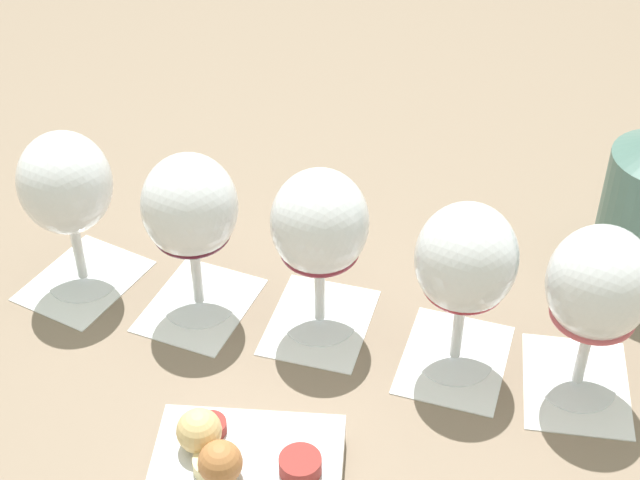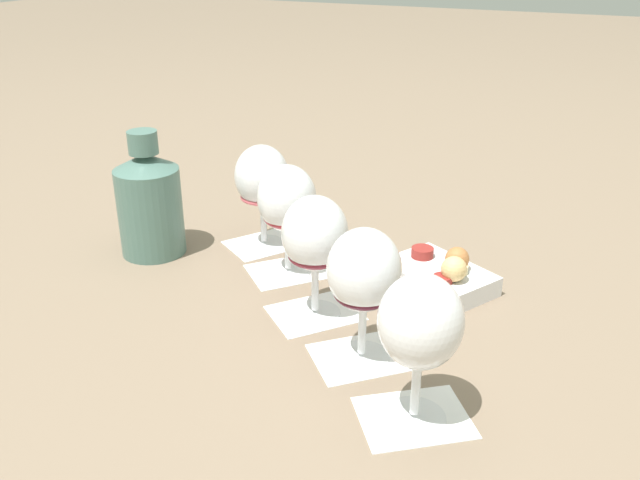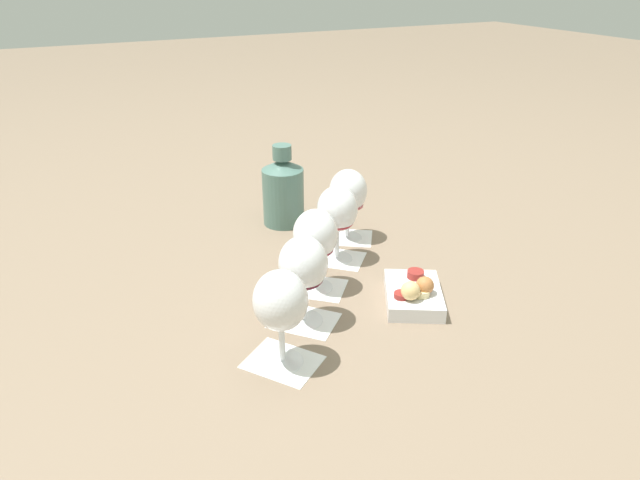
% 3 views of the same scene
% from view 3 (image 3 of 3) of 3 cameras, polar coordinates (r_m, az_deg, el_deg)
% --- Properties ---
extents(ground_plane, '(8.00, 8.00, 0.00)m').
position_cam_3_polar(ground_plane, '(1.14, -0.14, -4.73)').
color(ground_plane, '#7F6B56').
extents(tasting_card_0, '(0.14, 0.15, 0.00)m').
position_cam_3_polar(tasting_card_0, '(1.34, 2.73, 0.26)').
color(tasting_card_0, white).
rests_on(tasting_card_0, ground_plane).
extents(tasting_card_1, '(0.14, 0.15, 0.00)m').
position_cam_3_polar(tasting_card_1, '(1.24, 1.67, -1.84)').
color(tasting_card_1, white).
rests_on(tasting_card_1, ground_plane).
extents(tasting_card_2, '(0.14, 0.15, 0.00)m').
position_cam_3_polar(tasting_card_2, '(1.14, -0.52, -4.67)').
color(tasting_card_2, white).
rests_on(tasting_card_2, ground_plane).
extents(tasting_card_3, '(0.15, 0.14, 0.00)m').
position_cam_3_polar(tasting_card_3, '(1.04, -1.60, -8.03)').
color(tasting_card_3, white).
rests_on(tasting_card_3, ground_plane).
extents(tasting_card_4, '(0.15, 0.14, 0.00)m').
position_cam_3_polar(tasting_card_4, '(0.95, -3.76, -12.05)').
color(tasting_card_4, white).
rests_on(tasting_card_4, ground_plane).
extents(wine_glass_0, '(0.09, 0.09, 0.17)m').
position_cam_3_polar(wine_glass_0, '(1.29, 2.83, 4.64)').
color(wine_glass_0, white).
rests_on(wine_glass_0, tasting_card_0).
extents(wine_glass_1, '(0.09, 0.09, 0.17)m').
position_cam_3_polar(wine_glass_1, '(1.20, 1.74, 2.77)').
color(wine_glass_1, white).
rests_on(wine_glass_1, tasting_card_1).
extents(wine_glass_2, '(0.09, 0.09, 0.17)m').
position_cam_3_polar(wine_glass_2, '(1.09, -0.54, 0.27)').
color(wine_glass_2, white).
rests_on(wine_glass_2, tasting_card_2).
extents(wine_glass_3, '(0.09, 0.09, 0.17)m').
position_cam_3_polar(wine_glass_3, '(0.98, -1.68, -2.77)').
color(wine_glass_3, white).
rests_on(wine_glass_3, tasting_card_3).
extents(wine_glass_4, '(0.09, 0.09, 0.17)m').
position_cam_3_polar(wine_glass_4, '(0.88, -3.97, -6.49)').
color(wine_glass_4, white).
rests_on(wine_glass_4, tasting_card_4).
extents(ceramic_vase, '(0.10, 0.10, 0.20)m').
position_cam_3_polar(ceramic_vase, '(1.38, -3.71, 5.00)').
color(ceramic_vase, '#4C7066').
rests_on(ceramic_vase, ground_plane).
extents(snack_dish, '(0.18, 0.16, 0.06)m').
position_cam_3_polar(snack_dish, '(1.09, 9.38, -5.29)').
color(snack_dish, silver).
rests_on(snack_dish, ground_plane).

